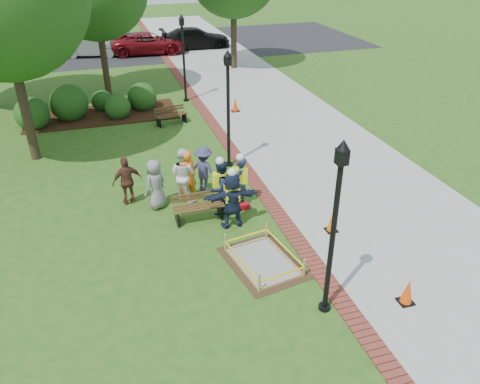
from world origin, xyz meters
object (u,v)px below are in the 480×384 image
object	(u,v)px
lamp_near	(335,219)
hivis_worker_c	(220,186)
cone_front	(407,292)
bench_near	(199,212)
hivis_worker_a	(232,198)
hivis_worker_b	(240,180)
wet_concrete_pad	(263,256)

from	to	relation	value
lamp_near	hivis_worker_c	xyz separation A→B (m)	(-1.17, 4.85, -1.54)
cone_front	lamp_near	bearing A→B (deg)	168.45
bench_near	hivis_worker_a	bearing A→B (deg)	-34.26
lamp_near	hivis_worker_b	world-z (taller)	lamp_near
hivis_worker_a	bench_near	bearing A→B (deg)	145.74
wet_concrete_pad	bench_near	size ratio (longest dim) A/B	1.66
cone_front	hivis_worker_c	xyz separation A→B (m)	(-3.09, 5.24, 0.60)
hivis_worker_b	bench_near	bearing A→B (deg)	-161.06
cone_front	hivis_worker_b	bearing A→B (deg)	113.33
hivis_worker_c	cone_front	bearing A→B (deg)	-59.47
bench_near	lamp_near	world-z (taller)	lamp_near
bench_near	lamp_near	bearing A→B (deg)	-67.40
hivis_worker_b	hivis_worker_c	xyz separation A→B (m)	(-0.71, -0.27, 0.05)
wet_concrete_pad	hivis_worker_c	world-z (taller)	hivis_worker_c
lamp_near	hivis_worker_c	world-z (taller)	lamp_near
cone_front	lamp_near	xyz separation A→B (m)	(-1.92, 0.39, 2.14)
bench_near	hivis_worker_c	bearing A→B (deg)	16.85
bench_near	hivis_worker_a	distance (m)	1.26
bench_near	hivis_worker_a	world-z (taller)	hivis_worker_a
wet_concrete_pad	hivis_worker_c	distance (m)	2.93
bench_near	cone_front	xyz separation A→B (m)	(3.84, -5.01, 0.07)
wet_concrete_pad	bench_near	bearing A→B (deg)	113.80
hivis_worker_a	hivis_worker_b	distance (m)	1.25
wet_concrete_pad	hivis_worker_b	size ratio (longest dim) A/B	1.43
bench_near	lamp_near	distance (m)	5.48
cone_front	hivis_worker_b	world-z (taller)	hivis_worker_b
cone_front	hivis_worker_b	size ratio (longest dim) A/B	0.39
hivis_worker_a	hivis_worker_b	bearing A→B (deg)	61.96
bench_near	hivis_worker_c	distance (m)	1.03
wet_concrete_pad	cone_front	world-z (taller)	cone_front
lamp_near	hivis_worker_a	xyz separation A→B (m)	(-1.05, 4.03, -1.54)
cone_front	hivis_worker_c	distance (m)	6.12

